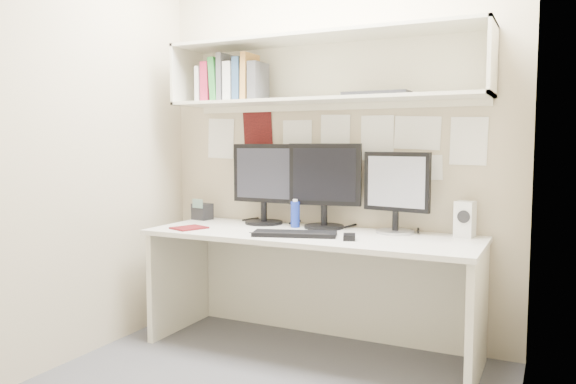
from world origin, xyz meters
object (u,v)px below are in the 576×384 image
at_px(monitor_center, 325,183).
at_px(keyboard, 295,234).
at_px(desk, 311,292).
at_px(maroon_notebook, 189,228).
at_px(desk_phone, 202,211).
at_px(monitor_right, 396,189).
at_px(speaker, 465,219).
at_px(monitor_left, 264,181).

xyz_separation_m(monitor_center, keyboard, (-0.04, -0.36, -0.27)).
relative_size(desk, maroon_notebook, 10.15).
bearing_deg(desk_phone, monitor_right, 10.91).
bearing_deg(keyboard, maroon_notebook, 166.31).
xyz_separation_m(monitor_right, desk_phone, (-1.39, -0.01, -0.20)).
distance_m(desk, maroon_notebook, 0.86).
distance_m(monitor_center, maroon_notebook, 0.90).
bearing_deg(desk, speaker, 16.20).
bearing_deg(speaker, monitor_center, -170.18).
height_order(desk, keyboard, keyboard).
height_order(keyboard, desk_phone, desk_phone).
relative_size(desk, desk_phone, 13.42).
bearing_deg(desk, maroon_notebook, -166.32).
xyz_separation_m(monitor_right, keyboard, (-0.50, -0.36, -0.25)).
xyz_separation_m(keyboard, desk_phone, (-0.88, 0.35, 0.05)).
xyz_separation_m(monitor_left, desk_phone, (-0.49, -0.01, -0.23)).
bearing_deg(maroon_notebook, monitor_left, 72.62).
xyz_separation_m(desk, monitor_right, (0.46, 0.22, 0.63)).
bearing_deg(maroon_notebook, keyboard, 24.85).
bearing_deg(monitor_left, desk, -26.40).
distance_m(speaker, maroon_notebook, 1.67).
bearing_deg(keyboard, monitor_center, 66.10).
relative_size(monitor_right, desk_phone, 3.26).
distance_m(desk, speaker, 1.01).
bearing_deg(monitor_right, speaker, 14.16).
relative_size(monitor_right, keyboard, 1.01).
xyz_separation_m(monitor_right, maroon_notebook, (-1.22, -0.40, -0.26)).
bearing_deg(desk_phone, speaker, 11.75).
bearing_deg(speaker, desk_phone, -170.87).
bearing_deg(desk, monitor_right, 25.46).
distance_m(monitor_left, maroon_notebook, 0.59).
relative_size(keyboard, maroon_notebook, 2.45).
xyz_separation_m(desk, desk_phone, (-0.93, 0.21, 0.42)).
distance_m(monitor_right, maroon_notebook, 1.31).
bearing_deg(keyboard, desk, 56.19).
distance_m(desk, monitor_center, 0.69).
height_order(monitor_left, maroon_notebook, monitor_left).
xyz_separation_m(monitor_left, monitor_center, (0.43, -0.00, 0.00)).
bearing_deg(monitor_right, monitor_left, -170.06).
bearing_deg(maroon_notebook, monitor_right, 39.65).
distance_m(monitor_center, keyboard, 0.45).
relative_size(monitor_center, monitor_right, 1.10).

